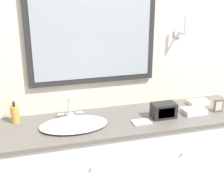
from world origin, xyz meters
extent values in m
cube|color=silver|center=(0.00, 0.60, 1.27)|extent=(8.00, 0.06, 2.55)
cube|color=#282828|center=(-0.21, 0.55, 1.54)|extent=(1.01, 0.04, 0.81)
cube|color=#9EA8B2|center=(-0.21, 0.53, 1.54)|extent=(0.92, 0.01, 0.72)
cylinder|color=silver|center=(0.53, 0.56, 1.50)|extent=(0.09, 0.01, 0.09)
cylinder|color=silver|center=(0.53, 0.51, 1.50)|extent=(0.02, 0.10, 0.02)
cylinder|color=white|center=(0.53, 0.46, 1.57)|extent=(0.02, 0.02, 0.14)
cube|color=white|center=(0.00, 0.30, 0.43)|extent=(1.94, 0.51, 0.87)
cube|color=#66605B|center=(0.00, 0.30, 0.88)|extent=(2.00, 0.55, 0.03)
sphere|color=silver|center=(-0.35, 0.03, 0.68)|extent=(0.02, 0.02, 0.02)
sphere|color=silver|center=(0.35, 0.03, 0.68)|extent=(0.02, 0.02, 0.02)
ellipsoid|color=white|center=(-0.43, 0.27, 0.91)|extent=(0.50, 0.32, 0.03)
cylinder|color=silver|center=(-0.43, 0.45, 0.91)|extent=(0.06, 0.06, 0.03)
cylinder|color=silver|center=(-0.43, 0.45, 0.99)|extent=(0.02, 0.02, 0.13)
cylinder|color=silver|center=(-0.43, 0.41, 1.05)|extent=(0.02, 0.07, 0.02)
cylinder|color=white|center=(-0.50, 0.45, 0.93)|extent=(0.05, 0.02, 0.02)
cylinder|color=white|center=(-0.35, 0.45, 0.93)|extent=(0.06, 0.02, 0.02)
cylinder|color=gold|center=(-0.84, 0.46, 0.96)|extent=(0.06, 0.06, 0.13)
cylinder|color=black|center=(-0.84, 0.46, 1.04)|extent=(0.02, 0.02, 0.04)
cube|color=black|center=(-0.84, 0.45, 1.06)|extent=(0.02, 0.03, 0.01)
cube|color=black|center=(0.27, 0.24, 0.95)|extent=(0.19, 0.11, 0.12)
cube|color=black|center=(0.27, 0.19, 0.95)|extent=(0.14, 0.01, 0.08)
cube|color=brown|center=(0.75, 0.22, 0.95)|extent=(0.08, 0.01, 0.10)
cube|color=beige|center=(0.75, 0.21, 0.95)|extent=(0.06, 0.00, 0.08)
cube|color=silver|center=(0.68, 0.41, 0.91)|extent=(0.18, 0.11, 0.04)
cube|color=white|center=(0.55, 0.25, 0.91)|extent=(0.18, 0.13, 0.04)
cube|color=#ADADB2|center=(0.07, 0.20, 0.90)|extent=(0.14, 0.11, 0.01)
camera|label=1|loc=(-0.73, -1.80, 1.91)|focal=50.00mm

